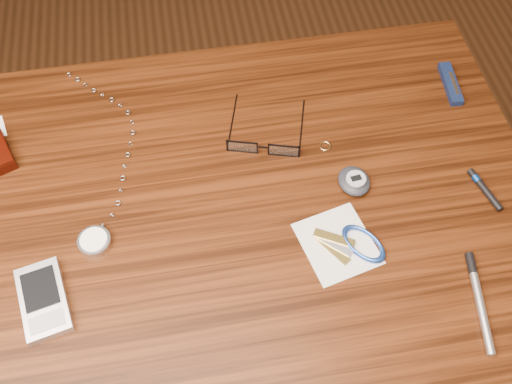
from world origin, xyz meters
TOP-DOWN VIEW (x-y plane):
  - ground at (0.00, 0.00)m, footprint 3.80×3.80m
  - desk at (0.00, 0.00)m, footprint 1.00×0.70m
  - eyeglasses at (0.09, 0.10)m, footprint 0.15×0.15m
  - gold_ring at (0.19, 0.09)m, footprint 0.02×0.02m
  - pocket_watch at (-0.18, -0.01)m, footprint 0.11×0.37m
  - pda_phone at (-0.25, -0.10)m, footprint 0.08×0.12m
  - pedometer at (0.21, 0.02)m, footprint 0.05×0.06m
  - notepad_keys at (0.18, -0.09)m, footprint 0.14×0.13m
  - pocket_knife at (0.43, 0.19)m, footprint 0.03×0.10m
  - silver_pen at (0.33, -0.19)m, footprint 0.04×0.15m
  - black_blue_pen at (0.41, -0.03)m, footprint 0.03×0.08m

SIDE VIEW (x-z plane):
  - ground at x=0.00m, z-range 0.00..0.00m
  - desk at x=0.00m, z-range 0.27..1.02m
  - gold_ring at x=0.19m, z-range 0.75..0.75m
  - notepad_keys at x=0.18m, z-range 0.75..0.76m
  - black_blue_pen at x=0.41m, z-range 0.75..0.76m
  - silver_pen at x=0.33m, z-range 0.75..0.76m
  - pocket_knife at x=0.43m, z-range 0.75..0.76m
  - pocket_watch at x=-0.18m, z-range 0.75..0.76m
  - pda_phone at x=-0.25m, z-range 0.75..0.77m
  - pedometer at x=0.21m, z-range 0.75..0.77m
  - eyeglasses at x=0.09m, z-range 0.75..0.77m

